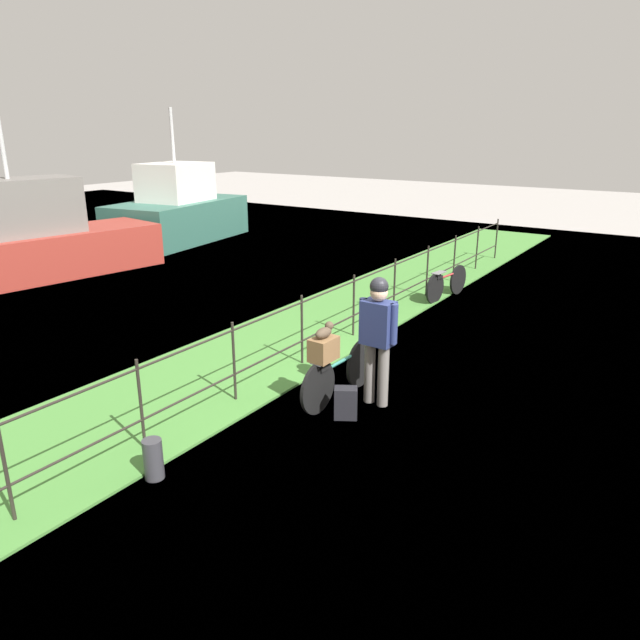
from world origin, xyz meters
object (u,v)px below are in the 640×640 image
(wooden_crate, at_px, (324,349))
(bicycle_parked, at_px, (446,283))
(bicycle_main, at_px, (340,374))
(backpack_on_paving, at_px, (346,403))
(cyclist_person, at_px, (378,330))
(moored_boat_mid, at_px, (18,245))
(terrier_dog, at_px, (325,331))
(mooring_bollard, at_px, (153,459))
(moored_boat_near, at_px, (178,212))

(wooden_crate, relative_size, bicycle_parked, 0.23)
(bicycle_main, height_order, backpack_on_paving, bicycle_main)
(cyclist_person, distance_m, moored_boat_mid, 10.05)
(cyclist_person, height_order, moored_boat_mid, moored_boat_mid)
(bicycle_main, bearing_deg, wooden_crate, 178.10)
(moored_boat_mid, bearing_deg, wooden_crate, -99.83)
(terrier_dog, distance_m, mooring_bollard, 2.49)
(wooden_crate, xyz_separation_m, terrier_dog, (0.02, -0.00, 0.22))
(terrier_dog, relative_size, moored_boat_near, 0.07)
(wooden_crate, bearing_deg, bicycle_main, -1.90)
(backpack_on_paving, relative_size, bicycle_parked, 0.25)
(cyclist_person, bearing_deg, mooring_bollard, 159.26)
(bicycle_main, distance_m, moored_boat_mid, 9.63)
(wooden_crate, xyz_separation_m, moored_boat_near, (7.32, 10.30, 0.06))
(terrier_dog, bearing_deg, moored_boat_mid, 80.31)
(cyclist_person, bearing_deg, moored_boat_mid, 83.54)
(moored_boat_near, bearing_deg, mooring_bollard, -134.56)
(bicycle_main, relative_size, moored_boat_mid, 0.25)
(cyclist_person, bearing_deg, bicycle_parked, 12.63)
(wooden_crate, distance_m, backpack_on_paving, 0.71)
(wooden_crate, xyz_separation_m, bicycle_parked, (5.65, 0.68, -0.48))
(bicycle_main, xyz_separation_m, bicycle_parked, (5.29, 0.70, -0.02))
(wooden_crate, xyz_separation_m, cyclist_person, (0.52, -0.47, 0.18))
(terrier_dog, distance_m, bicycle_parked, 5.71)
(cyclist_person, relative_size, mooring_bollard, 3.90)
(backpack_on_paving, xyz_separation_m, bicycle_parked, (5.70, 1.04, 0.13))
(bicycle_parked, bearing_deg, moored_boat_near, 80.16)
(terrier_dog, relative_size, mooring_bollard, 0.74)
(wooden_crate, xyz_separation_m, backpack_on_paving, (-0.04, -0.36, -0.62))
(moored_boat_mid, bearing_deg, backpack_on_paving, -99.73)
(bicycle_main, relative_size, cyclist_person, 1.00)
(cyclist_person, xyz_separation_m, moored_boat_near, (6.80, 10.77, -0.12))
(bicycle_parked, bearing_deg, wooden_crate, -173.11)
(bicycle_main, xyz_separation_m, backpack_on_paving, (-0.41, -0.34, -0.16))
(bicycle_main, relative_size, mooring_bollard, 3.90)
(wooden_crate, bearing_deg, terrier_dog, -1.90)
(bicycle_main, xyz_separation_m, moored_boat_mid, (1.28, 9.53, 0.48))
(backpack_on_paving, xyz_separation_m, mooring_bollard, (-2.21, 0.94, 0.02))
(moored_boat_mid, bearing_deg, bicycle_parked, -65.62)
(bicycle_main, height_order, mooring_bollard, bicycle_main)
(bicycle_main, height_order, bicycle_parked, bicycle_main)
(cyclist_person, bearing_deg, bicycle_main, 108.50)
(bicycle_parked, bearing_deg, terrier_dog, -173.07)
(cyclist_person, relative_size, bicycle_parked, 1.06)
(bicycle_main, relative_size, terrier_dog, 5.31)
(terrier_dog, distance_m, backpack_on_paving, 0.91)
(cyclist_person, xyz_separation_m, backpack_on_paving, (-0.56, 0.11, -0.80))
(mooring_bollard, distance_m, moored_boat_near, 13.66)
(mooring_bollard, distance_m, moored_boat_mid, 9.77)
(terrier_dog, bearing_deg, bicycle_parked, 6.93)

